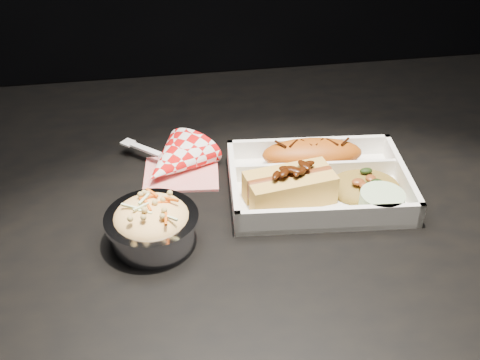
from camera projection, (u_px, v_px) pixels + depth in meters
name	position (u px, v px, depth m)	size (l,w,h in m)	color
dining_table	(273.00, 235.00, 0.93)	(1.20, 0.80, 0.75)	black
food_tray	(318.00, 185.00, 0.86)	(0.26, 0.20, 0.04)	white
fried_pastry	(312.00, 154.00, 0.89)	(0.15, 0.06, 0.04)	#AE4F11
hotdog	(290.00, 185.00, 0.82)	(0.13, 0.08, 0.06)	gold
fried_rice_mound	(365.00, 181.00, 0.85)	(0.10, 0.08, 0.03)	olive
cupcake_liner	(382.00, 203.00, 0.81)	(0.06, 0.06, 0.03)	#B0CE9C
foil_coleslaw_cup	(152.00, 223.00, 0.76)	(0.12, 0.12, 0.07)	silver
napkin_fork	(174.00, 162.00, 0.90)	(0.15, 0.15, 0.10)	red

